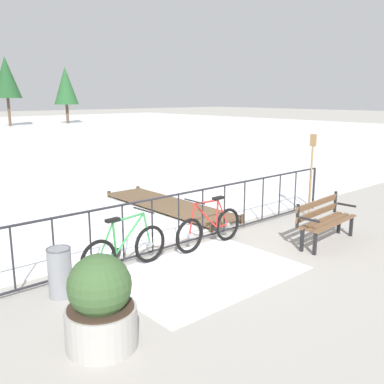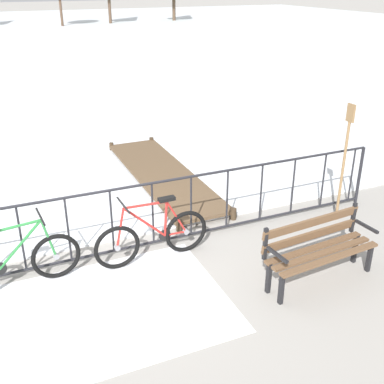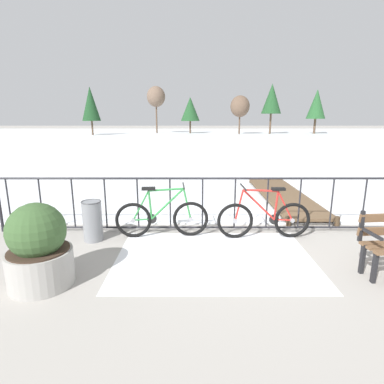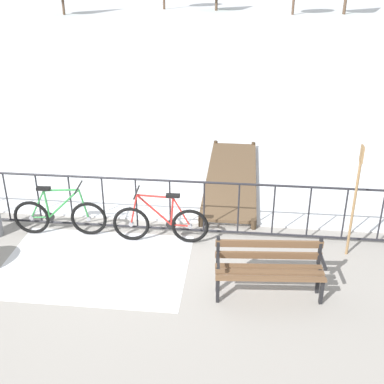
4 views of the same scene
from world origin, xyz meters
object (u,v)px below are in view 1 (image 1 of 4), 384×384
Objects in this scene: trash_bin at (60,272)px; oar_upright at (311,170)px; planter_with_shrub at (101,305)px; bicycle_second at (125,249)px; park_bench at (324,217)px; bicycle_near_railing at (210,228)px.

oar_upright reaches higher than trash_bin.
trash_bin is at bearing 82.15° from planter_with_shrub.
bicycle_second is 3.97m from park_bench.
bicycle_near_railing is 1.53× the size of planter_with_shrub.
oar_upright reaches higher than bicycle_second.
bicycle_near_railing is at bearing -1.72° from bicycle_second.
bicycle_second is at bearing 8.22° from trash_bin.
bicycle_near_railing is at bearing 178.80° from oar_upright.
bicycle_near_railing is 3.09m from trash_bin.
bicycle_second is 1.05× the size of park_bench.
planter_with_shrub reaches higher than park_bench.
planter_with_shrub is (-3.30, -1.65, 0.15)m from bicycle_near_railing.
bicycle_near_railing is at bearing 2.24° from trash_bin.
planter_with_shrub is at bearing -97.85° from trash_bin.
planter_with_shrub is at bearing -166.37° from oar_upright.
planter_with_shrub reaches higher than bicycle_near_railing.
oar_upright is (3.24, -0.07, 0.77)m from bicycle_near_railing.
park_bench is 0.83× the size of oar_upright.
bicycle_second is at bearing 50.01° from planter_with_shrub.
park_bench is 5.09m from trash_bin.
park_bench is at bearing 3.75° from planter_with_shrub.
planter_with_shrub is 1.55m from trash_bin.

